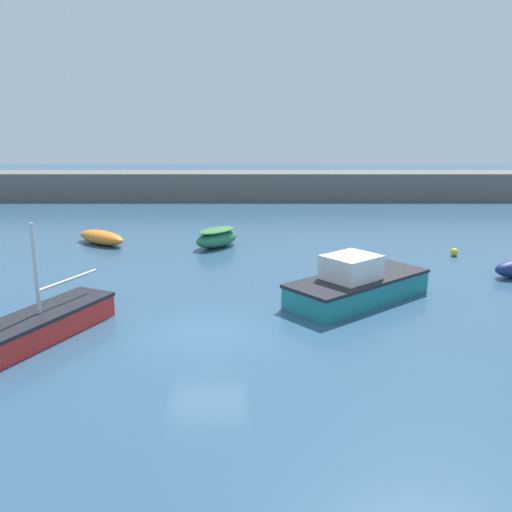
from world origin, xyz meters
The scene contains 7 objects.
ground_plane centered at (0.00, 0.00, -0.10)m, with size 120.00×120.00×0.20m, color #2D5170.
harbor_breakwater centered at (0.00, 29.15, 1.05)m, with size 45.40×3.36×2.10m, color #66605B.
motorboat_with_cabin centered at (5.27, 3.15, 0.62)m, with size 5.89×5.44×1.78m.
rowboat_with_red_cover centered at (-0.49, 11.80, 0.50)m, with size 2.72×2.89×0.99m.
rowboat_white_midwater centered at (-6.64, 12.49, 0.35)m, with size 3.33×2.95×0.71m.
sailboat_twin_hulled centered at (-5.09, -0.46, 0.43)m, with size 3.63×5.44×3.63m.
mooring_buoy_yellow centered at (11.21, 9.89, 0.19)m, with size 0.38×0.38×0.38m, color yellow.
Camera 1 is at (1.55, -16.99, 6.81)m, focal length 40.00 mm.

